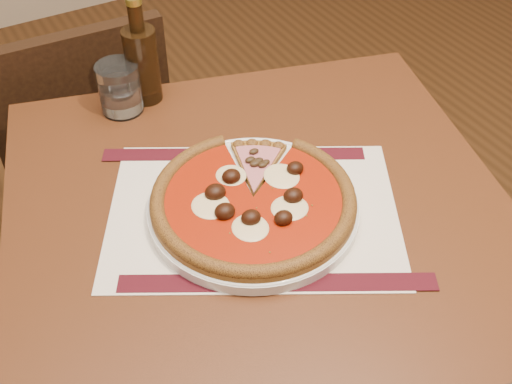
# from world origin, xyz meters

# --- Properties ---
(table) EXTENTS (0.99, 0.99, 0.75)m
(table) POSITION_xyz_m (0.18, 0.73, 0.65)
(table) COLOR #572914
(table) RESTS_ON ground
(chair_far) EXTENTS (0.41, 0.41, 0.83)m
(chair_far) POSITION_xyz_m (0.06, 1.39, 0.47)
(chair_far) COLOR black
(chair_far) RESTS_ON ground
(placemat) EXTENTS (0.56, 0.50, 0.00)m
(placemat) POSITION_xyz_m (0.17, 0.74, 0.75)
(placemat) COLOR silver
(placemat) RESTS_ON table
(plate) EXTENTS (0.33, 0.33, 0.02)m
(plate) POSITION_xyz_m (0.17, 0.74, 0.76)
(plate) COLOR white
(plate) RESTS_ON placemat
(pizza) EXTENTS (0.32, 0.32, 0.04)m
(pizza) POSITION_xyz_m (0.17, 0.74, 0.78)
(pizza) COLOR #906022
(pizza) RESTS_ON plate
(ham_slice) EXTENTS (0.11, 0.13, 0.02)m
(ham_slice) POSITION_xyz_m (0.23, 0.81, 0.78)
(ham_slice) COLOR #906022
(ham_slice) RESTS_ON plate
(water_glass) EXTENTS (0.10, 0.10, 0.10)m
(water_glass) POSITION_xyz_m (0.09, 1.10, 0.80)
(water_glass) COLOR white
(water_glass) RESTS_ON table
(bottle) EXTENTS (0.06, 0.06, 0.21)m
(bottle) POSITION_xyz_m (0.14, 1.11, 0.83)
(bottle) COLOR #341F0D
(bottle) RESTS_ON table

